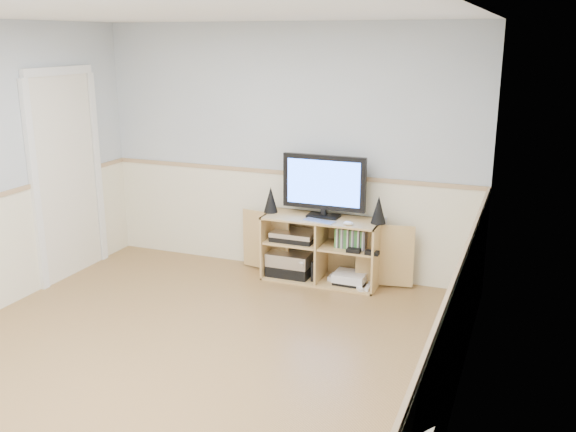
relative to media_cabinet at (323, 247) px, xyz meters
The scene contains 11 objects.
room 2.19m from the media_cabinet, 105.16° to the right, with size 4.04×4.54×2.54m.
media_cabinet is the anchor object (origin of this frame).
monitor 0.65m from the media_cabinet, 90.00° to the right, with size 0.83×0.18×0.61m.
speaker_left 0.71m from the media_cabinet, behind, with size 0.14×0.14×0.26m, color black.
speaker_right 0.71m from the media_cabinet, ahead, with size 0.14×0.14×0.26m, color black.
keyboard 0.38m from the media_cabinet, 85.09° to the right, with size 0.31×0.12×0.01m, color silver.
mouse 0.49m from the media_cabinet, 32.14° to the right, with size 0.10×0.06×0.04m, color white.
av_components 0.34m from the media_cabinet, behind, with size 0.52×0.32×0.47m.
game_consoles 0.40m from the media_cabinet, 12.40° to the right, with size 0.45×0.30×0.11m.
game_cases 0.35m from the media_cabinet, 13.25° to the right, with size 0.30×0.14×0.19m, color #3F8C3F.
wall_outlet 0.62m from the media_cabinet, 18.00° to the left, with size 0.12×0.03×0.12m, color white.
Camera 1 is at (2.35, -3.71, 2.35)m, focal length 40.00 mm.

